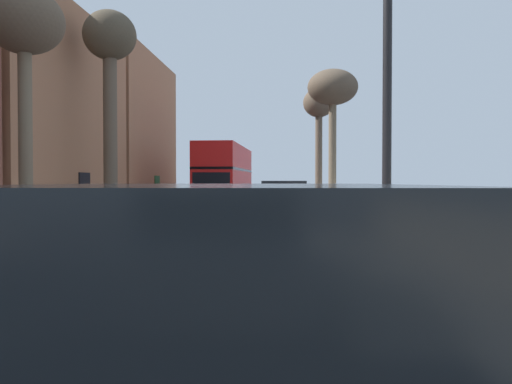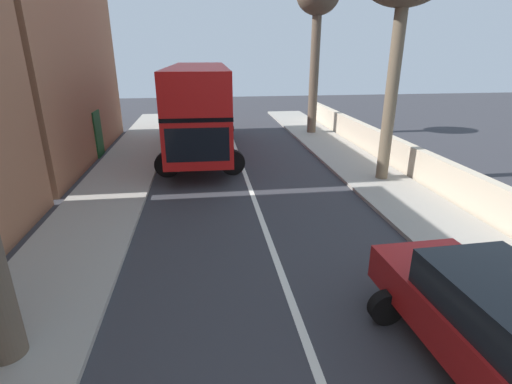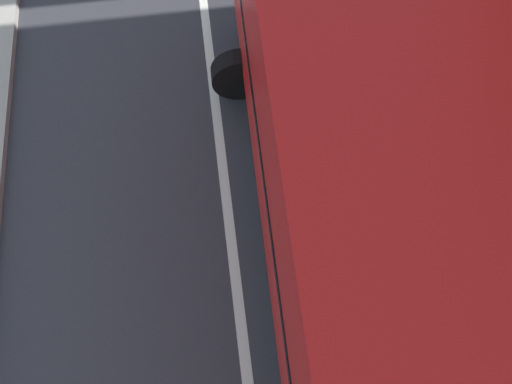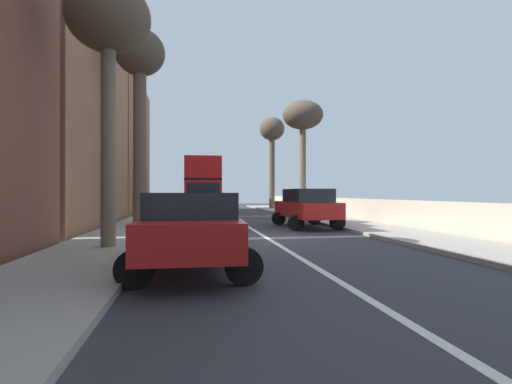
{
  "view_description": "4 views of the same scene",
  "coord_description": "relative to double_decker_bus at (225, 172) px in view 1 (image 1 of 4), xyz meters",
  "views": [
    {
      "loc": [
        2.83,
        -15.59,
        1.69
      ],
      "look_at": [
        0.87,
        11.35,
        1.12
      ],
      "focal_mm": 34.75,
      "sensor_mm": 36.0,
      "label": 1
    },
    {
      "loc": [
        -1.57,
        -0.42,
        4.68
      ],
      "look_at": [
        -0.27,
        8.97,
        1.15
      ],
      "focal_mm": 26.63,
      "sensor_mm": 36.0,
      "label": 2
    },
    {
      "loc": [
        -0.15,
        18.7,
        6.53
      ],
      "look_at": [
        -0.43,
        16.66,
        1.28
      ],
      "focal_mm": 30.11,
      "sensor_mm": 36.0,
      "label": 3
    },
    {
      "loc": [
        -2.51,
        -12.42,
        1.54
      ],
      "look_at": [
        1.47,
        10.83,
        1.61
      ],
      "focal_mm": 26.08,
      "sensor_mm": 36.0,
      "label": 4
    }
  ],
  "objects": [
    {
      "name": "lamppost_right",
      "position": [
        6.0,
        -25.58,
        1.45
      ],
      "size": [
        0.32,
        0.32,
        6.31
      ],
      "color": "black",
      "rests_on": "sidewalk_right"
    },
    {
      "name": "sidewalk_right",
      "position": [
        6.6,
        -17.82,
        -2.29
      ],
      "size": [
        2.6,
        60.0,
        0.12
      ],
      "primitive_type": "cube",
      "color": "#9E998E",
      "rests_on": "ground"
    },
    {
      "name": "boundary_wall_right",
      "position": [
        8.15,
        -17.82,
        -1.74
      ],
      "size": [
        0.36,
        54.0,
        1.24
      ],
      "primitive_type": "cube",
      "color": "beige",
      "rests_on": "ground"
    },
    {
      "name": "parked_car_red_left_0",
      "position": [
        -0.8,
        -22.77,
        -1.46
      ],
      "size": [
        2.48,
        4.43,
        1.54
      ],
      "color": "#AD1919",
      "rests_on": "ground"
    },
    {
      "name": "ground_plane",
      "position": [
        1.7,
        -17.82,
        -2.35
      ],
      "size": [
        84.0,
        84.0,
        0.0
      ],
      "primitive_type": "plane",
      "color": "#333338"
    },
    {
      "name": "road_centre_line",
      "position": [
        1.7,
        -17.82,
        -2.35
      ],
      "size": [
        0.16,
        54.0,
        0.01
      ],
      "primitive_type": "cube",
      "color": "silver",
      "rests_on": "ground"
    },
    {
      "name": "litter_bin_right",
      "position": [
        7.0,
        -25.7,
        -1.69
      ],
      "size": [
        0.55,
        0.55,
        1.07
      ],
      "color": "black",
      "rests_on": "sidewalk_right"
    },
    {
      "name": "street_tree_right_3",
      "position": [
        6.51,
        3.7,
        4.66
      ],
      "size": [
        2.34,
        2.34,
        8.51
      ],
      "color": "brown",
      "rests_on": "sidewalk_right"
    },
    {
      "name": "sidewalk_left",
      "position": [
        -3.2,
        -17.82,
        -2.29
      ],
      "size": [
        2.6,
        60.0,
        0.12
      ],
      "primitive_type": "cube",
      "color": "#9E998E",
      "rests_on": "ground"
    },
    {
      "name": "parked_car_red_right_2",
      "position": [
        4.2,
        -14.3,
        -1.38
      ],
      "size": [
        2.54,
        4.46,
        1.72
      ],
      "color": "#AD1919",
      "rests_on": "ground"
    },
    {
      "name": "parked_car_black_right_3",
      "position": [
        4.2,
        -31.24,
        -1.41
      ],
      "size": [
        2.57,
        3.98,
        1.68
      ],
      "color": "black",
      "rests_on": "ground"
    },
    {
      "name": "street_tree_right_1",
      "position": [
        6.81,
        -5.17,
        4.4
      ],
      "size": [
        2.83,
        2.83,
        7.9
      ],
      "color": "brown",
      "rests_on": "sidewalk_right"
    },
    {
      "name": "street_tree_left_4",
      "position": [
        -3.15,
        -12.92,
        4.73
      ],
      "size": [
        2.22,
        2.22,
        8.78
      ],
      "color": "brown",
      "rests_on": "sidewalk_left"
    },
    {
      "name": "double_decker_bus",
      "position": [
        0.0,
        0.0,
        0.0
      ],
      "size": [
        3.71,
        10.56,
        4.06
      ],
      "color": "red",
      "rests_on": "ground"
    },
    {
      "name": "street_tree_left_2",
      "position": [
        -3.02,
        -19.86,
        3.6
      ],
      "size": [
        2.2,
        2.2,
        7.04
      ],
      "color": "brown",
      "rests_on": "sidewalk_left"
    }
  ]
}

